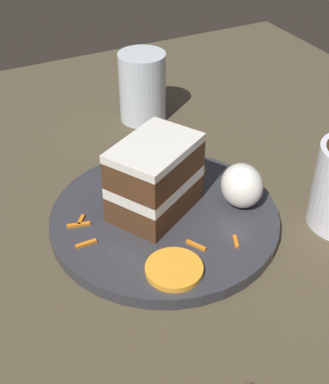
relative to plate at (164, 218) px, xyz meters
name	(u,v)px	position (x,y,z in m)	size (l,w,h in m)	color
ground_plane	(166,256)	(-0.02, 0.01, -0.04)	(6.00, 6.00, 0.00)	black
dining_table	(166,244)	(-0.02, 0.01, -0.03)	(1.03, 1.01, 0.04)	#4C422D
plate	(164,218)	(0.00, 0.00, 0.00)	(0.26, 0.26, 0.01)	#333338
cake_slice	(152,179)	(0.01, 0.01, 0.05)	(0.11, 0.12, 0.09)	#4C2D19
cream_dollop	(242,186)	(-0.02, -0.09, 0.03)	(0.05, 0.05, 0.05)	white
orange_garnish	(174,269)	(-0.09, 0.03, 0.01)	(0.06, 0.06, 0.01)	orange
carrot_shreds_scatter	(147,217)	(0.00, 0.02, 0.01)	(0.16, 0.19, 0.00)	orange
drinking_glass	(143,91)	(0.23, -0.08, 0.04)	(0.07, 0.07, 0.10)	silver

